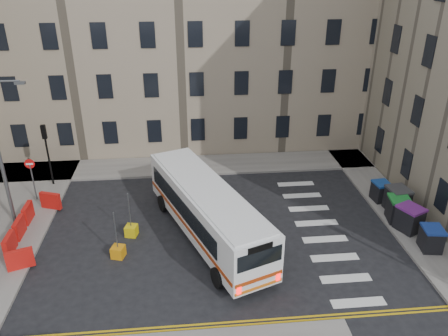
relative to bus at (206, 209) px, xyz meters
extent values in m
plane|color=black|center=(2.27, 0.32, -1.70)|extent=(120.00, 120.00, 0.00)
cube|color=slate|center=(-3.73, 8.92, -1.63)|extent=(36.00, 3.20, 0.15)
cube|color=slate|center=(11.27, 4.32, -1.63)|extent=(2.40, 26.00, 0.15)
cube|color=gray|center=(-4.73, 15.82, 6.30)|extent=(38.00, 10.50, 16.00)
cylinder|color=black|center=(-9.73, 6.82, 0.05)|extent=(0.12, 0.12, 3.20)
cube|color=black|center=(-9.73, 6.82, 2.10)|extent=(0.28, 0.22, 0.90)
cylinder|color=#595B5E|center=(-10.23, 4.82, -0.35)|extent=(0.08, 0.08, 2.40)
cube|color=red|center=(-10.23, 4.82, 1.15)|extent=(0.60, 0.04, 0.60)
cube|color=red|center=(-9.93, -0.68, -1.05)|extent=(0.25, 1.25, 1.00)
cube|color=red|center=(-9.93, 0.82, -1.05)|extent=(0.25, 1.25, 1.00)
cube|color=red|center=(-9.93, 2.32, -1.05)|extent=(0.25, 1.25, 1.00)
cube|color=red|center=(-9.03, 3.62, -1.05)|extent=(1.26, 0.66, 1.00)
cube|color=red|center=(-9.03, -1.98, -1.05)|extent=(1.26, 0.66, 1.00)
cube|color=white|center=(0.00, -0.01, 0.02)|extent=(6.17, 10.96, 2.45)
cube|color=black|center=(-1.33, 0.01, 0.21)|extent=(3.16, 8.08, 0.98)
cube|color=black|center=(0.98, 0.89, 0.21)|extent=(3.16, 8.08, 0.98)
cube|color=black|center=(-1.94, 5.04, 0.26)|extent=(2.04, 0.83, 1.08)
cube|color=black|center=(1.95, -5.05, 0.51)|extent=(2.04, 0.83, 0.79)
cube|color=#9E320D|center=(-1.16, -0.45, -0.57)|extent=(3.85, 9.91, 0.18)
cube|color=#9E320D|center=(1.16, 0.44, -0.57)|extent=(3.85, 9.91, 0.18)
cube|color=#FF0C0C|center=(1.03, -5.42, -0.82)|extent=(0.22, 0.12, 0.39)
cube|color=#FF0C0C|center=(2.87, -4.71, -0.82)|extent=(0.22, 0.12, 0.39)
cylinder|color=black|center=(-2.45, 2.94, -1.21)|extent=(0.61, 1.01, 0.98)
cylinder|color=black|center=(-0.16, 3.82, -1.21)|extent=(0.61, 1.01, 0.98)
cylinder|color=black|center=(0.23, -4.02, -1.21)|extent=(0.61, 1.01, 0.98)
cylinder|color=black|center=(2.52, -3.14, -1.21)|extent=(0.61, 1.01, 0.98)
cube|color=black|center=(11.23, -2.42, -0.98)|extent=(1.08, 1.21, 1.13)
cube|color=navy|center=(11.23, -2.42, -0.36)|extent=(1.14, 1.26, 0.12)
cube|color=black|center=(10.96, -0.62, -0.91)|extent=(1.47, 1.55, 1.28)
cube|color=#641E72|center=(10.96, -0.62, -0.21)|extent=(1.55, 1.63, 0.13)
cube|color=black|center=(10.80, 0.37, -0.91)|extent=(1.24, 1.38, 1.28)
cube|color=#1B792C|center=(10.80, 0.37, -0.21)|extent=(1.31, 1.44, 0.13)
cube|color=black|center=(11.23, 1.41, -0.89)|extent=(1.21, 1.37, 1.31)
cube|color=#313133|center=(11.23, 1.41, -0.17)|extent=(1.28, 1.43, 0.14)
cube|color=black|center=(10.81, 2.68, -1.01)|extent=(0.99, 1.11, 1.08)
cube|color=navy|center=(10.81, 2.68, -0.42)|extent=(1.04, 1.17, 0.11)
cube|color=#D7BB0B|center=(-4.05, 0.50, -1.40)|extent=(0.72, 0.72, 0.60)
cube|color=orange|center=(-4.54, -1.35, -1.40)|extent=(0.75, 0.75, 0.60)
camera|label=1|loc=(-0.98, -19.66, 11.83)|focal=35.00mm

